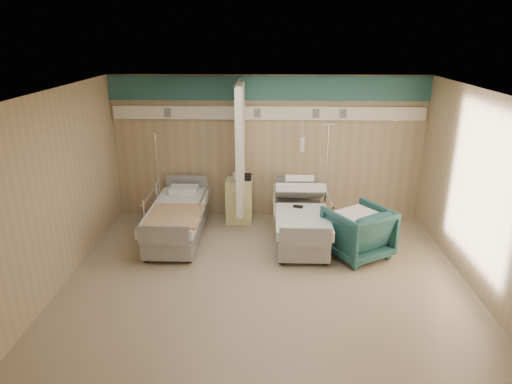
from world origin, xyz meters
TOP-DOWN VIEW (x-y plane):
  - ground at (0.00, 0.00)m, footprint 6.00×5.00m
  - room_walls at (-0.03, 0.25)m, footprint 6.04×5.04m
  - bed_right at (0.60, 1.30)m, footprint 1.00×2.16m
  - bed_left at (-1.60, 1.30)m, footprint 1.00×2.16m
  - bedside_cabinet at (-0.55, 2.20)m, footprint 0.50×0.48m
  - visitor_armchair at (1.50, 0.77)m, footprint 1.27×1.28m
  - waffle_blanket at (1.47, 0.79)m, footprint 0.89×0.87m
  - iv_stand_right at (1.10, 2.08)m, footprint 0.35×0.35m
  - iv_stand_left at (-2.08, 2.05)m, footprint 0.32×0.32m
  - call_remote at (0.54, 1.33)m, footprint 0.18×0.12m
  - tan_blanket at (-1.54, 0.84)m, footprint 0.87×1.09m
  - toiletry_bag at (-0.42, 2.19)m, footprint 0.23×0.15m
  - white_cup at (-0.63, 2.23)m, footprint 0.13×0.13m

SIDE VIEW (x-z plane):
  - ground at x=0.00m, z-range 0.00..0.00m
  - bed_right at x=0.60m, z-range 0.00..0.63m
  - bed_left at x=-1.60m, z-range 0.00..0.63m
  - iv_stand_left at x=-2.08m, z-range -0.53..1.26m
  - iv_stand_right at x=1.10m, z-range -0.58..1.39m
  - bedside_cabinet at x=-0.55m, z-range 0.00..0.85m
  - visitor_armchair at x=1.50m, z-range 0.00..0.85m
  - call_remote at x=0.54m, z-range 0.63..0.67m
  - tan_blanket at x=-1.54m, z-range 0.63..0.67m
  - waffle_blanket at x=1.47m, z-range 0.85..0.93m
  - toiletry_bag at x=-0.42m, z-range 0.85..0.97m
  - white_cup at x=-0.63m, z-range 0.85..0.99m
  - room_walls at x=-0.03m, z-range 0.45..3.27m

